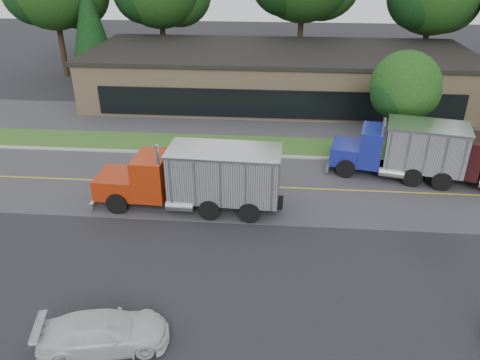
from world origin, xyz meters
name	(u,v)px	position (x,y,z in m)	size (l,w,h in m)	color
ground	(220,290)	(0.00, 0.00, 0.00)	(140.00, 140.00, 0.00)	#2B2B30
road	(239,186)	(0.00, 9.00, 0.00)	(60.00, 8.00, 0.02)	#4A4A4E
center_line	(239,186)	(0.00, 9.00, 0.00)	(60.00, 0.12, 0.01)	gold
curb	(245,156)	(0.00, 13.20, 0.00)	(60.00, 0.30, 0.12)	#9E9E99
grass_verge	(247,145)	(0.00, 15.00, 0.00)	(60.00, 3.40, 0.03)	#2C581E
far_parking	(251,121)	(0.00, 20.00, 0.00)	(60.00, 7.00, 0.02)	#4A4A4E
strip_mall	(278,76)	(2.00, 26.00, 2.00)	(32.00, 12.00, 4.00)	tan
evergreen_left	(90,24)	(-16.00, 30.00, 5.57)	(4.46, 4.46, 10.14)	#382619
tree_verge	(406,89)	(10.07, 15.06, 4.22)	(4.65, 4.37, 6.63)	#382619
dump_truck_red	(199,176)	(-1.84, 6.49, 1.81)	(9.81, 3.03, 3.36)	black
dump_truck_blue	(406,148)	(9.55, 11.09, 1.80)	(7.83, 4.13, 3.36)	black
rally_car	(104,332)	(-3.60, -3.23, 0.64)	(1.79, 4.41, 1.28)	silver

